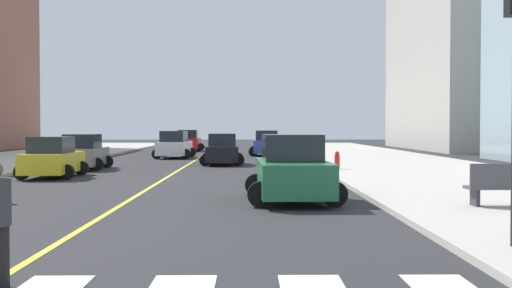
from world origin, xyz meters
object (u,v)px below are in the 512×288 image
car_white_third (174,145)px  car_green_fourth (292,170)px  car_blue_nearest (266,144)px  fire_hydrant (337,160)px  car_gray_second (83,153)px  car_red_fifth (188,141)px  car_yellow_seventh (52,158)px  car_black_sixth (222,150)px  park_bench (502,186)px

car_white_third → car_green_fourth: car_green_fourth is taller
car_blue_nearest → fire_hydrant: bearing=100.4°
car_gray_second → car_red_fifth: (3.06, 24.87, 0.06)m
car_gray_second → car_yellow_seventh: size_ratio=1.03×
fire_hydrant → car_red_fifth: bearing=110.3°
car_gray_second → car_red_fifth: car_red_fifth is taller
car_black_sixth → fire_hydrant: (5.93, -6.11, -0.28)m
car_red_fifth → car_yellow_seventh: size_ratio=1.09×
car_gray_second → car_white_third: 12.28m
car_yellow_seventh → car_green_fourth: bearing=-42.3°
car_white_third → car_black_sixth: (3.77, -7.81, -0.05)m
car_white_third → car_black_sixth: size_ratio=1.07×
car_green_fourth → car_black_sixth: size_ratio=1.08×
car_black_sixth → fire_hydrant: 8.52m
car_gray_second → car_white_third: car_white_third is taller
car_red_fifth → car_black_sixth: (4.05, -20.86, -0.06)m
car_gray_second → car_black_sixth: (7.11, 4.01, -0.01)m
car_gray_second → car_red_fifth: bearing=81.4°
car_gray_second → park_bench: size_ratio=2.32×
car_green_fourth → car_black_sixth: bearing=-82.6°
car_white_third → park_bench: size_ratio=2.47×
car_gray_second → fire_hydrant: size_ratio=4.72×
car_black_sixth → car_blue_nearest: bearing=-105.8°
car_blue_nearest → car_gray_second: size_ratio=1.06×
car_blue_nearest → fire_hydrant: (2.99, -17.81, -0.34)m
car_green_fourth → car_red_fifth: (-6.93, 38.91, -0.01)m
car_blue_nearest → fire_hydrant: size_ratio=4.99×
car_yellow_seventh → fire_hydrant: bearing=12.9°
car_green_fourth → car_blue_nearest: bearing=-91.8°
car_blue_nearest → car_gray_second: 18.65m
car_green_fourth → car_red_fifth: size_ratio=1.01×
car_gray_second → car_black_sixth: 8.16m
car_black_sixth → car_yellow_seventh: bearing=51.2°
car_green_fourth → car_black_sixth: 18.28m
car_yellow_seventh → fire_hydrant: (12.98, 3.19, -0.26)m
car_blue_nearest → park_bench: bearing=100.1°
car_blue_nearest → car_black_sixth: (-2.94, -11.69, -0.06)m
car_green_fourth → park_bench: bearing=153.5°
park_bench → car_white_third: bearing=22.0°
car_blue_nearest → car_red_fifth: bearing=-51.8°
fire_hydrant → car_gray_second: bearing=170.9°
car_black_sixth → car_yellow_seventh: (-7.05, -9.30, -0.02)m
car_green_fourth → car_black_sixth: (-2.88, 18.05, -0.07)m
car_white_third → car_yellow_seventh: (-3.27, -17.11, -0.07)m
car_green_fourth → fire_hydrant: 12.32m
car_white_third → park_bench: (11.95, -28.30, -0.23)m
car_white_third → car_yellow_seventh: size_ratio=1.10×
car_red_fifth → fire_hydrant: bearing=-70.3°
car_black_sixth → car_yellow_seventh: car_black_sixth is taller
car_black_sixth → car_red_fifth: bearing=-80.7°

